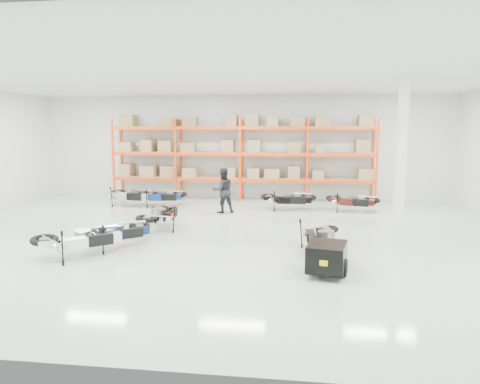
# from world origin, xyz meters

# --- Properties ---
(room) EXTENTS (18.00, 18.00, 18.00)m
(room) POSITION_xyz_m (0.00, 0.00, 2.25)
(room) COLOR #B9CEBC
(room) RESTS_ON ground
(pallet_rack) EXTENTS (11.28, 0.98, 3.62)m
(pallet_rack) POSITION_xyz_m (-0.00, 6.45, 2.26)
(pallet_rack) COLOR #F93E0D
(pallet_rack) RESTS_ON ground
(structural_column) EXTENTS (0.25, 0.25, 4.50)m
(structural_column) POSITION_xyz_m (5.20, 0.50, 2.25)
(structural_column) COLOR white
(structural_column) RESTS_ON ground
(moto_blue_centre) EXTENTS (1.84, 1.75, 1.10)m
(moto_blue_centre) POSITION_xyz_m (-2.30, -1.55, 0.52)
(moto_blue_centre) COLOR #071A4B
(moto_blue_centre) RESTS_ON ground
(moto_silver_left) EXTENTS (2.03, 1.91, 1.21)m
(moto_silver_left) POSITION_xyz_m (-2.79, -2.45, 0.57)
(moto_silver_left) COLOR silver
(moto_silver_left) RESTS_ON ground
(moto_black_far_left) EXTENTS (0.99, 1.90, 1.21)m
(moto_black_far_left) POSITION_xyz_m (-1.77, 0.65, 0.57)
(moto_black_far_left) COLOR black
(moto_black_far_left) RESTS_ON ground
(moto_touring_right) EXTENTS (0.94, 1.77, 1.12)m
(moto_touring_right) POSITION_xyz_m (2.96, -1.45, 0.53)
(moto_touring_right) COLOR black
(moto_touring_right) RESTS_ON ground
(trailer) EXTENTS (0.94, 1.65, 0.67)m
(trailer) POSITION_xyz_m (2.96, -3.05, 0.39)
(trailer) COLOR black
(trailer) RESTS_ON ground
(moto_back_a) EXTENTS (1.85, 1.12, 1.13)m
(moto_back_a) POSITION_xyz_m (-2.99, 4.46, 0.53)
(moto_back_a) COLOR navy
(moto_back_a) RESTS_ON ground
(moto_back_b) EXTENTS (2.06, 1.36, 1.22)m
(moto_back_b) POSITION_xyz_m (-4.23, 4.38, 0.58)
(moto_back_b) COLOR #A1A5AA
(moto_back_b) RESTS_ON ground
(moto_back_c) EXTENTS (1.84, 0.92, 1.19)m
(moto_back_c) POSITION_xyz_m (2.06, 4.30, 0.56)
(moto_back_c) COLOR black
(moto_back_c) RESTS_ON ground
(moto_back_d) EXTENTS (1.85, 1.21, 1.11)m
(moto_back_d) POSITION_xyz_m (4.42, 4.25, 0.52)
(moto_back_d) COLOR #39120B
(moto_back_d) RESTS_ON ground
(person_back) EXTENTS (1.00, 0.92, 1.66)m
(person_back) POSITION_xyz_m (-0.32, 3.43, 0.83)
(person_back) COLOR black
(person_back) RESTS_ON ground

